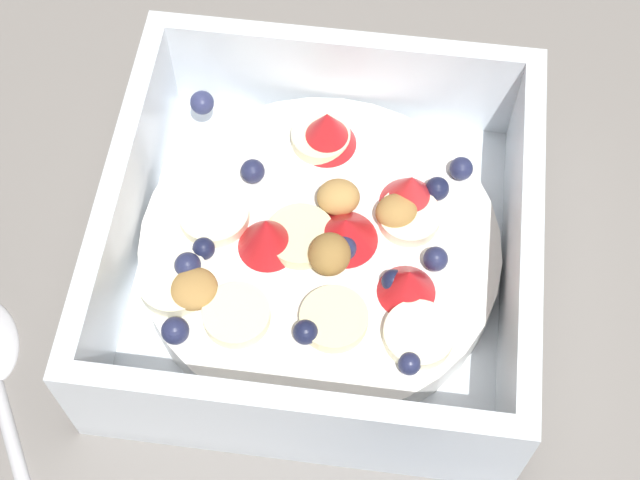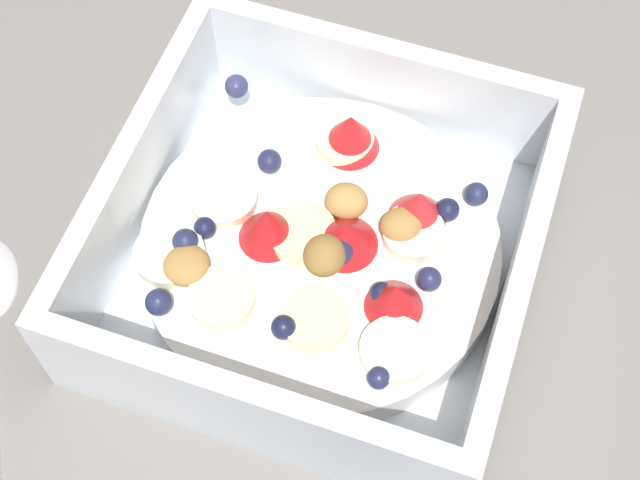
# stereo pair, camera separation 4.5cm
# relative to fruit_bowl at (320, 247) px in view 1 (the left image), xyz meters

# --- Properties ---
(ground_plane) EXTENTS (2.40, 2.40, 0.00)m
(ground_plane) POSITION_rel_fruit_bowl_xyz_m (-0.01, 0.01, -0.02)
(ground_plane) COLOR gray
(fruit_bowl) EXTENTS (0.20, 0.20, 0.07)m
(fruit_bowl) POSITION_rel_fruit_bowl_xyz_m (0.00, 0.00, 0.00)
(fruit_bowl) COLOR white
(fruit_bowl) RESTS_ON ground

